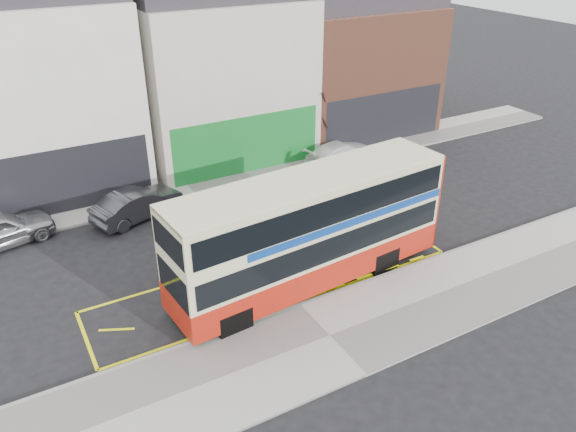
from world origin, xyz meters
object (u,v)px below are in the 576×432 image
double_decker_bus (311,229)px  street_tree_right (318,97)px  car_white (339,153)px  car_grey (138,204)px  bus_stop_post (193,296)px

double_decker_bus → street_tree_right: street_tree_right is taller
car_white → car_grey: bearing=79.5°
car_grey → street_tree_right: (11.23, 2.64, 2.68)m
bus_stop_post → street_tree_right: street_tree_right is taller
car_white → street_tree_right: 3.35m
double_decker_bus → bus_stop_post: size_ratio=3.56×
bus_stop_post → car_white: size_ratio=0.70×
bus_stop_post → car_white: bearing=37.3°
street_tree_right → car_white: bearing=-80.1°
car_grey → car_white: size_ratio=0.97×
car_white → street_tree_right: bearing=-4.3°
double_decker_bus → bus_stop_post: 5.27m
double_decker_bus → car_grey: double_decker_bus is taller
car_grey → bus_stop_post: bearing=155.0°
double_decker_bus → car_grey: size_ratio=2.57×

